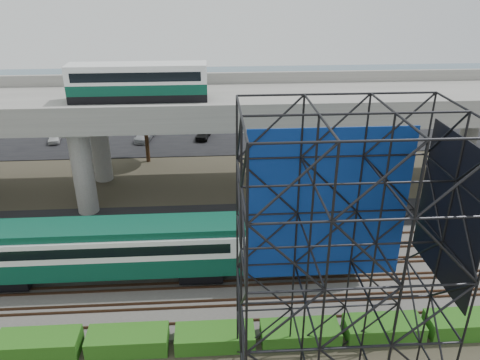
{
  "coord_description": "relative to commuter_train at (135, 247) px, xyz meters",
  "views": [
    {
      "loc": [
        1.1,
        -25.09,
        20.31
      ],
      "look_at": [
        3.14,
        6.0,
        5.77
      ],
      "focal_mm": 35.0,
      "sensor_mm": 36.0,
      "label": 1
    }
  ],
  "objects": [
    {
      "name": "parking_lot",
      "position": [
        4.22,
        32.0,
        -2.84
      ],
      "size": [
        90.0,
        18.0,
        0.08
      ],
      "primitive_type": "cube",
      "color": "black",
      "rests_on": "ground"
    },
    {
      "name": "ballast_bed",
      "position": [
        4.22,
        0.0,
        -2.78
      ],
      "size": [
        90.0,
        12.0,
        0.2
      ],
      "primitive_type": "cube",
      "color": "slate",
      "rests_on": "ground"
    },
    {
      "name": "commuter_train",
      "position": [
        0.0,
        0.0,
        0.0
      ],
      "size": [
        29.3,
        3.06,
        4.3
      ],
      "color": "black",
      "rests_on": "rail_tracks"
    },
    {
      "name": "hedge_strip",
      "position": [
        5.23,
        -6.3,
        -2.32
      ],
      "size": [
        34.6,
        1.8,
        1.2
      ],
      "color": "#205212",
      "rests_on": "ground"
    },
    {
      "name": "ground",
      "position": [
        4.22,
        -2.0,
        -2.88
      ],
      "size": [
        140.0,
        140.0,
        0.0
      ],
      "primitive_type": "plane",
      "color": "#474233",
      "rests_on": "ground"
    },
    {
      "name": "overpass",
      "position": [
        3.85,
        14.0,
        5.33
      ],
      "size": [
        80.0,
        12.0,
        12.4
      ],
      "color": "#9E9B93",
      "rests_on": "ground"
    },
    {
      "name": "harbor_water",
      "position": [
        4.22,
        54.0,
        -2.87
      ],
      "size": [
        140.0,
        40.0,
        0.03
      ],
      "primitive_type": "cube",
      "color": "#41606C",
      "rests_on": "ground"
    },
    {
      "name": "service_road",
      "position": [
        4.22,
        8.5,
        -2.84
      ],
      "size": [
        90.0,
        5.0,
        0.08
      ],
      "primitive_type": "cube",
      "color": "black",
      "rests_on": "ground"
    },
    {
      "name": "scaffold_tower",
      "position": [
        11.01,
        -9.98,
        4.59
      ],
      "size": [
        9.36,
        6.36,
        15.0
      ],
      "color": "black",
      "rests_on": "ground"
    },
    {
      "name": "trees",
      "position": [
        -0.44,
        14.17,
        2.69
      ],
      "size": [
        40.94,
        16.94,
        7.69
      ],
      "color": "#382314",
      "rests_on": "ground"
    },
    {
      "name": "parked_cars",
      "position": [
        4.49,
        31.6,
        -2.19
      ],
      "size": [
        35.35,
        9.72,
        1.31
      ],
      "color": "silver",
      "rests_on": "parking_lot"
    },
    {
      "name": "rail_tracks",
      "position": [
        4.22,
        -0.0,
        -2.6
      ],
      "size": [
        90.0,
        9.52,
        0.16
      ],
      "color": "#472D1E",
      "rests_on": "ballast_bed"
    }
  ]
}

